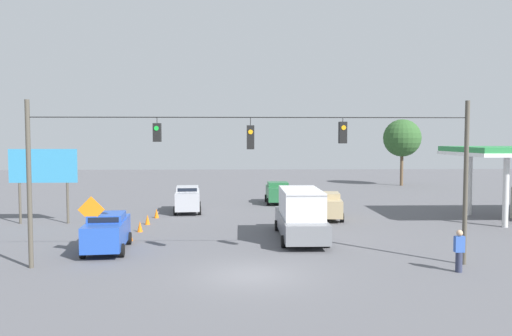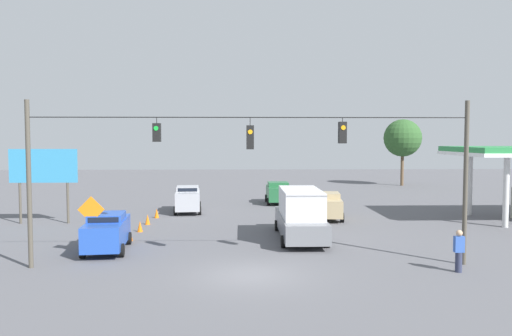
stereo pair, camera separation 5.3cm
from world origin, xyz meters
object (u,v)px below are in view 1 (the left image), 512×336
object	(u,v)px
sedan_blue_parked_shoulder	(107,231)
roadside_billboard	(43,170)
traffic_cone_fourth	(147,220)
tree_horizon_left	(402,138)
traffic_cone_third	(140,226)
traffic_cone_nearest	(119,243)
box_truck_grey_crossing_near	(300,214)
traffic_cone_fifth	(157,213)
pedestrian	(459,251)
work_zone_sign	(91,214)
sedan_tan_oncoming_far	(327,205)
sedan_silver_withflow_far	(188,199)
traffic_cone_second	(130,235)
overhead_signal_span	(252,165)
sedan_green_oncoming_deep	(278,192)

from	to	relation	value
sedan_blue_parked_shoulder	roadside_billboard	bearing A→B (deg)	-52.68
traffic_cone_fourth	tree_horizon_left	size ratio (longest dim) A/B	0.08
traffic_cone_third	traffic_cone_fourth	xyz separation A→B (m)	(0.02, -2.54, 0.00)
traffic_cone_nearest	traffic_cone_third	world-z (taller)	same
box_truck_grey_crossing_near	traffic_cone_nearest	size ratio (longest dim) A/B	11.21
traffic_cone_third	traffic_cone_fifth	bearing A→B (deg)	-91.26
sedan_blue_parked_shoulder	tree_horizon_left	world-z (taller)	tree_horizon_left
pedestrian	work_zone_sign	bearing A→B (deg)	-12.09
sedan_tan_oncoming_far	tree_horizon_left	world-z (taller)	tree_horizon_left
sedan_tan_oncoming_far	sedan_blue_parked_shoulder	distance (m)	15.84
work_zone_sign	tree_horizon_left	bearing A→B (deg)	-127.08
traffic_cone_nearest	traffic_cone_fifth	size ratio (longest dim) A/B	1.00
box_truck_grey_crossing_near	roadside_billboard	world-z (taller)	roadside_billboard
sedan_silver_withflow_far	sedan_blue_parked_shoulder	size ratio (longest dim) A/B	0.96
traffic_cone_third	roadside_billboard	bearing A→B (deg)	-24.72
traffic_cone_third	pedestrian	world-z (taller)	pedestrian
traffic_cone_fifth	work_zone_sign	size ratio (longest dim) A/B	0.23
sedan_tan_oncoming_far	work_zone_sign	distance (m)	16.84
traffic_cone_fifth	roadside_billboard	size ratio (longest dim) A/B	0.13
sedan_silver_withflow_far	traffic_cone_second	size ratio (longest dim) A/B	6.74
traffic_cone_fourth	sedan_silver_withflow_far	bearing A→B (deg)	-111.07
sedan_silver_withflow_far	overhead_signal_span	bearing A→B (deg)	105.58
sedan_green_oncoming_deep	traffic_cone_nearest	world-z (taller)	sedan_green_oncoming_deep
sedan_blue_parked_shoulder	work_zone_sign	world-z (taller)	work_zone_sign
sedan_blue_parked_shoulder	traffic_cone_second	size ratio (longest dim) A/B	7.05
box_truck_grey_crossing_near	sedan_blue_parked_shoulder	size ratio (longest dim) A/B	1.59
tree_horizon_left	traffic_cone_second	bearing A→B (deg)	51.18
overhead_signal_span	traffic_cone_third	distance (m)	11.28
pedestrian	tree_horizon_left	world-z (taller)	tree_horizon_left
overhead_signal_span	roadside_billboard	world-z (taller)	overhead_signal_span
pedestrian	traffic_cone_fourth	bearing A→B (deg)	-38.50
work_zone_sign	pedestrian	xyz separation A→B (m)	(-16.19, 3.47, -1.09)
overhead_signal_span	traffic_cone_fifth	bearing A→B (deg)	-64.60
overhead_signal_span	traffic_cone_third	world-z (taller)	overhead_signal_span
roadside_billboard	overhead_signal_span	bearing A→B (deg)	139.59
traffic_cone_third	traffic_cone_fifth	size ratio (longest dim) A/B	1.00
sedan_tan_oncoming_far	sedan_blue_parked_shoulder	size ratio (longest dim) A/B	1.01
box_truck_grey_crossing_near	sedan_tan_oncoming_far	xyz separation A→B (m)	(-2.68, -6.95, -0.43)
box_truck_grey_crossing_near	traffic_cone_fourth	xyz separation A→B (m)	(9.35, -4.97, -1.06)
roadside_billboard	traffic_cone_second	bearing A→B (deg)	139.78
traffic_cone_second	roadside_billboard	bearing A→B (deg)	-40.22
box_truck_grey_crossing_near	roadside_billboard	xyz separation A→B (m)	(16.20, -5.59, 2.15)
sedan_blue_parked_shoulder	traffic_cone_nearest	xyz separation A→B (m)	(-0.53, -0.24, -0.66)
box_truck_grey_crossing_near	overhead_signal_span	bearing A→B (deg)	64.09
sedan_blue_parked_shoulder	traffic_cone_fifth	size ratio (longest dim) A/B	7.05
traffic_cone_fourth	roadside_billboard	bearing A→B (deg)	-5.19
traffic_cone_fourth	work_zone_sign	size ratio (longest dim) A/B	0.23
traffic_cone_nearest	work_zone_sign	xyz separation A→B (m)	(0.99, 1.21, 1.66)
sedan_tan_oncoming_far	traffic_cone_second	xyz separation A→B (m)	(12.05, 7.14, -0.63)
roadside_billboard	work_zone_sign	distance (m)	10.98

